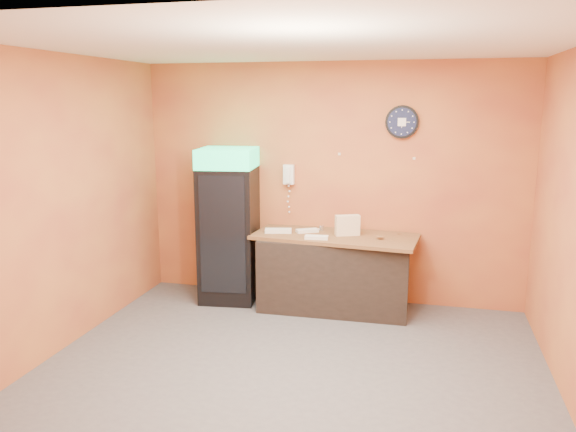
% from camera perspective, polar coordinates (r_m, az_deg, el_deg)
% --- Properties ---
extents(floor, '(4.50, 4.50, 0.00)m').
position_cam_1_polar(floor, '(5.18, 0.24, -15.47)').
color(floor, '#47474C').
rests_on(floor, ground).
extents(back_wall, '(4.50, 0.02, 2.80)m').
position_cam_1_polar(back_wall, '(6.64, 4.34, 3.31)').
color(back_wall, '#C87B38').
rests_on(back_wall, floor).
extents(left_wall, '(0.02, 4.00, 2.80)m').
position_cam_1_polar(left_wall, '(5.67, -22.44, 1.00)').
color(left_wall, '#C87B38').
rests_on(left_wall, floor).
extents(ceiling, '(4.50, 4.00, 0.02)m').
position_cam_1_polar(ceiling, '(4.63, 0.27, 17.09)').
color(ceiling, white).
rests_on(ceiling, back_wall).
extents(beverage_cooler, '(0.71, 0.71, 1.82)m').
position_cam_1_polar(beverage_cooler, '(6.65, -6.17, -1.18)').
color(beverage_cooler, black).
rests_on(beverage_cooler, floor).
extents(prep_counter, '(1.68, 0.77, 0.83)m').
position_cam_1_polar(prep_counter, '(6.48, 4.74, -5.83)').
color(prep_counter, black).
rests_on(prep_counter, floor).
extents(wall_clock, '(0.37, 0.06, 0.37)m').
position_cam_1_polar(wall_clock, '(6.46, 11.50, 9.34)').
color(wall_clock, black).
rests_on(wall_clock, back_wall).
extents(wall_phone, '(0.13, 0.11, 0.23)m').
position_cam_1_polar(wall_phone, '(6.67, 0.08, 4.23)').
color(wall_phone, white).
rests_on(wall_phone, back_wall).
extents(butcher_paper, '(1.89, 0.94, 0.04)m').
position_cam_1_polar(butcher_paper, '(6.37, 4.81, -2.09)').
color(butcher_paper, brown).
rests_on(butcher_paper, prep_counter).
extents(sub_roll_stack, '(0.29, 0.20, 0.23)m').
position_cam_1_polar(sub_roll_stack, '(6.32, 6.06, -0.95)').
color(sub_roll_stack, beige).
rests_on(sub_roll_stack, butcher_paper).
extents(wrapped_sandwich_left, '(0.32, 0.18, 0.04)m').
position_cam_1_polar(wrapped_sandwich_left, '(6.44, -0.99, -1.50)').
color(wrapped_sandwich_left, silver).
rests_on(wrapped_sandwich_left, butcher_paper).
extents(wrapped_sandwich_mid, '(0.26, 0.12, 0.04)m').
position_cam_1_polar(wrapped_sandwich_mid, '(6.15, 2.91, -2.18)').
color(wrapped_sandwich_mid, silver).
rests_on(wrapped_sandwich_mid, butcher_paper).
extents(wrapped_sandwich_right, '(0.27, 0.21, 0.04)m').
position_cam_1_polar(wrapped_sandwich_right, '(6.46, 1.96, -1.50)').
color(wrapped_sandwich_right, silver).
rests_on(wrapped_sandwich_right, butcher_paper).
extents(kitchen_tool, '(0.06, 0.06, 0.06)m').
position_cam_1_polar(kitchen_tool, '(6.55, 3.45, -1.21)').
color(kitchen_tool, silver).
rests_on(kitchen_tool, butcher_paper).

